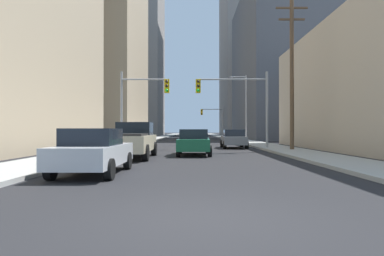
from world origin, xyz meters
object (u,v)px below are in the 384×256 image
at_px(sedan_green, 193,142).
at_px(sedan_grey, 232,139).
at_px(traffic_signal_near_right, 234,96).
at_px(sedan_silver, 92,151).
at_px(pickup_truck_beige, 131,140).
at_px(traffic_signal_near_left, 141,97).
at_px(traffic_signal_far_right, 212,116).

distance_m(sedan_green, sedan_grey, 8.31).
bearing_deg(traffic_signal_near_right, sedan_silver, -114.79).
bearing_deg(sedan_silver, pickup_truck_beige, 88.87).
distance_m(traffic_signal_near_left, traffic_signal_far_right, 36.74).
relative_size(pickup_truck_beige, sedan_green, 1.27).
bearing_deg(sedan_silver, traffic_signal_near_left, 92.24).
distance_m(traffic_signal_near_left, traffic_signal_near_right, 7.17).
distance_m(sedan_silver, traffic_signal_near_left, 14.70).
distance_m(traffic_signal_near_right, traffic_signal_far_right, 35.91).
height_order(sedan_green, traffic_signal_far_right, traffic_signal_far_right).
height_order(sedan_grey, traffic_signal_near_right, traffic_signal_near_right).
bearing_deg(sedan_green, sedan_silver, -112.07).
bearing_deg(pickup_truck_beige, traffic_signal_far_right, 80.78).
xyz_separation_m(sedan_grey, traffic_signal_far_right, (0.54, 34.24, 3.29)).
bearing_deg(sedan_green, sedan_grey, 66.53).
relative_size(traffic_signal_near_right, traffic_signal_far_right, 1.00).
xyz_separation_m(sedan_green, traffic_signal_near_left, (-3.95, 5.96, 3.27)).
xyz_separation_m(sedan_green, traffic_signal_near_right, (3.22, 5.96, 3.35)).
bearing_deg(sedan_green, pickup_truck_beige, -149.05).
height_order(sedan_green, sedan_grey, same).
relative_size(sedan_silver, traffic_signal_near_left, 0.70).
distance_m(sedan_grey, traffic_signal_near_right, 3.74).
bearing_deg(traffic_signal_near_right, sedan_grey, 87.06).
bearing_deg(sedan_silver, traffic_signal_far_right, 81.80).
xyz_separation_m(traffic_signal_near_left, traffic_signal_near_right, (7.17, 0.00, 0.08)).
bearing_deg(traffic_signal_near_left, pickup_truck_beige, -85.04).
height_order(pickup_truck_beige, sedan_grey, pickup_truck_beige).
relative_size(sedan_silver, traffic_signal_near_right, 0.70).
relative_size(sedan_grey, traffic_signal_near_right, 0.71).
bearing_deg(sedan_silver, traffic_signal_near_right, 65.21).
xyz_separation_m(traffic_signal_near_right, traffic_signal_far_right, (0.62, 35.90, -0.06)).
xyz_separation_m(pickup_truck_beige, sedan_silver, (-0.13, -6.41, -0.16)).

